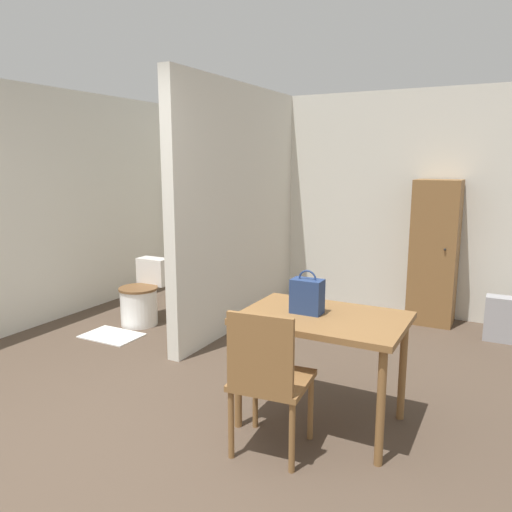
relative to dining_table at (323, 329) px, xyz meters
The scene contains 11 objects.
ground_plane 1.63m from the dining_table, 132.48° to the right, with size 16.00×16.00×0.00m, color #4C3D30.
wall_back 3.08m from the dining_table, 109.50° to the left, with size 5.74×0.12×2.50m.
wall_left 3.59m from the dining_table, 166.22° to the left, with size 0.12×4.89×2.50m.
partition_wall 2.27m from the dining_table, 133.72° to the left, with size 0.12×2.40×2.50m.
dining_table is the anchor object (origin of this frame).
wooden_chair 0.55m from the dining_table, 106.69° to the right, with size 0.47×0.47×0.91m.
toilet 2.71m from the dining_table, 155.94° to the left, with size 0.41×0.56×0.68m.
handbag 0.24m from the dining_table, behind, with size 0.20×0.12×0.29m.
wooden_cabinet 2.59m from the dining_table, 83.05° to the left, with size 0.47×0.42×1.54m.
bath_mat 2.61m from the dining_table, 165.98° to the left, with size 0.57×0.39×0.01m.
space_heater 2.54m from the dining_table, 65.95° to the left, with size 0.31×0.18×0.44m.
Camera 1 is at (2.06, -1.84, 1.73)m, focal length 35.00 mm.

